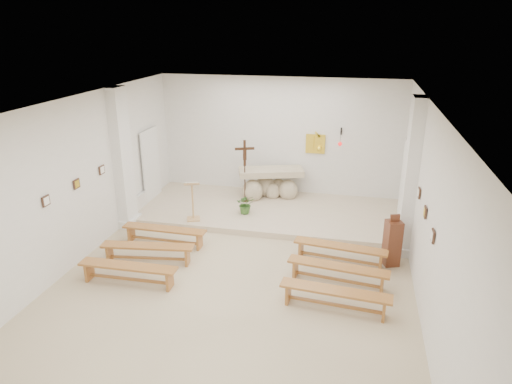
% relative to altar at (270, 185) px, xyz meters
% --- Properties ---
extents(ground, '(7.00, 10.00, 0.00)m').
position_rel_altar_xyz_m(ground, '(0.14, -4.38, -0.51)').
color(ground, beige).
rests_on(ground, ground).
extents(wall_left, '(0.02, 10.00, 3.50)m').
position_rel_altar_xyz_m(wall_left, '(-3.35, -4.38, 1.24)').
color(wall_left, white).
rests_on(wall_left, ground).
extents(wall_right, '(0.02, 10.00, 3.50)m').
position_rel_altar_xyz_m(wall_right, '(3.63, -4.38, 1.24)').
color(wall_right, white).
rests_on(wall_right, ground).
extents(wall_back, '(7.00, 0.02, 3.50)m').
position_rel_altar_xyz_m(wall_back, '(0.14, 0.61, 1.24)').
color(wall_back, white).
rests_on(wall_back, ground).
extents(ceiling, '(7.00, 10.00, 0.02)m').
position_rel_altar_xyz_m(ceiling, '(0.14, -4.38, 2.98)').
color(ceiling, silver).
rests_on(ceiling, wall_back).
extents(sanctuary_platform, '(6.98, 3.00, 0.15)m').
position_rel_altar_xyz_m(sanctuary_platform, '(0.14, -0.88, -0.43)').
color(sanctuary_platform, beige).
rests_on(sanctuary_platform, ground).
extents(pilaster_left, '(0.26, 0.55, 3.50)m').
position_rel_altar_xyz_m(pilaster_left, '(-3.23, -2.38, 1.24)').
color(pilaster_left, white).
rests_on(pilaster_left, ground).
extents(pilaster_right, '(0.26, 0.55, 3.50)m').
position_rel_altar_xyz_m(pilaster_right, '(3.51, -2.38, 1.24)').
color(pilaster_right, white).
rests_on(pilaster_right, ground).
extents(gold_wall_relief, '(0.55, 0.04, 0.55)m').
position_rel_altar_xyz_m(gold_wall_relief, '(1.19, 0.58, 1.14)').
color(gold_wall_relief, yellow).
rests_on(gold_wall_relief, wall_back).
extents(sanctuary_lamp, '(0.11, 0.36, 0.44)m').
position_rel_altar_xyz_m(sanctuary_lamp, '(1.89, 0.32, 1.30)').
color(sanctuary_lamp, black).
rests_on(sanctuary_lamp, wall_back).
extents(station_frame_left_front, '(0.03, 0.20, 0.20)m').
position_rel_altar_xyz_m(station_frame_left_front, '(-3.33, -5.18, 1.21)').
color(station_frame_left_front, '#40281C').
rests_on(station_frame_left_front, wall_left).
extents(station_frame_left_mid, '(0.03, 0.20, 0.20)m').
position_rel_altar_xyz_m(station_frame_left_mid, '(-3.33, -4.18, 1.21)').
color(station_frame_left_mid, '#40281C').
rests_on(station_frame_left_mid, wall_left).
extents(station_frame_left_rear, '(0.03, 0.20, 0.20)m').
position_rel_altar_xyz_m(station_frame_left_rear, '(-3.33, -3.18, 1.21)').
color(station_frame_left_rear, '#40281C').
rests_on(station_frame_left_rear, wall_left).
extents(station_frame_right_front, '(0.03, 0.20, 0.20)m').
position_rel_altar_xyz_m(station_frame_right_front, '(3.61, -5.18, 1.21)').
color(station_frame_right_front, '#40281C').
rests_on(station_frame_right_front, wall_right).
extents(station_frame_right_mid, '(0.03, 0.20, 0.20)m').
position_rel_altar_xyz_m(station_frame_right_mid, '(3.61, -4.18, 1.21)').
color(station_frame_right_mid, '#40281C').
rests_on(station_frame_right_mid, wall_right).
extents(station_frame_right_rear, '(0.03, 0.20, 0.20)m').
position_rel_altar_xyz_m(station_frame_right_rear, '(3.61, -3.18, 1.21)').
color(station_frame_right_rear, '#40281C').
rests_on(station_frame_right_rear, wall_right).
extents(radiator_left, '(0.10, 0.85, 0.52)m').
position_rel_altar_xyz_m(radiator_left, '(-3.29, -1.68, -0.24)').
color(radiator_left, silver).
rests_on(radiator_left, ground).
extents(radiator_right, '(0.10, 0.85, 0.52)m').
position_rel_altar_xyz_m(radiator_right, '(3.57, -1.68, -0.24)').
color(radiator_right, silver).
rests_on(radiator_right, ground).
extents(altar, '(1.93, 1.21, 0.93)m').
position_rel_altar_xyz_m(altar, '(0.00, 0.00, 0.00)').
color(altar, beige).
rests_on(altar, sanctuary_platform).
extents(lectern, '(0.46, 0.42, 1.07)m').
position_rel_altar_xyz_m(lectern, '(-1.60, -2.05, 0.17)').
color(lectern, tan).
rests_on(lectern, sanctuary_platform).
extents(crucifix_stand, '(0.51, 0.23, 1.76)m').
position_rel_altar_xyz_m(crucifix_stand, '(-0.62, -0.48, 0.66)').
color(crucifix_stand, '#351D11').
rests_on(crucifix_stand, sanctuary_platform).
extents(potted_plant, '(0.56, 0.52, 0.53)m').
position_rel_altar_xyz_m(potted_plant, '(-0.39, -1.34, -0.09)').
color(potted_plant, '#366026').
rests_on(potted_plant, sanctuary_platform).
extents(donation_pedestal, '(0.40, 0.40, 1.16)m').
position_rel_altar_xyz_m(donation_pedestal, '(3.23, -3.04, 0.00)').
color(donation_pedestal, '#572919').
rests_on(donation_pedestal, ground).
extents(bench_left_front, '(1.99, 0.35, 0.42)m').
position_rel_altar_xyz_m(bench_left_front, '(-1.87, -3.23, -0.19)').
color(bench_left_front, '#AF6832').
rests_on(bench_left_front, ground).
extents(bench_right_front, '(2.01, 0.57, 0.42)m').
position_rel_altar_xyz_m(bench_right_front, '(2.16, -3.23, -0.19)').
color(bench_right_front, '#AF6832').
rests_on(bench_right_front, ground).
extents(bench_left_second, '(2.01, 0.59, 0.42)m').
position_rel_altar_xyz_m(bench_left_second, '(-1.87, -4.11, -0.19)').
color(bench_left_second, '#AF6832').
rests_on(bench_left_second, ground).
extents(bench_right_second, '(2.01, 0.57, 0.42)m').
position_rel_altar_xyz_m(bench_right_second, '(2.16, -4.11, -0.19)').
color(bench_right_second, '#AF6832').
rests_on(bench_right_second, ground).
extents(bench_left_third, '(2.00, 0.35, 0.42)m').
position_rel_altar_xyz_m(bench_left_third, '(-1.87, -5.00, -0.19)').
color(bench_left_third, '#AF6832').
rests_on(bench_left_third, ground).
extents(bench_right_third, '(2.01, 0.49, 0.42)m').
position_rel_altar_xyz_m(bench_right_third, '(2.16, -5.00, -0.19)').
color(bench_right_third, '#AF6832').
rests_on(bench_right_third, ground).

